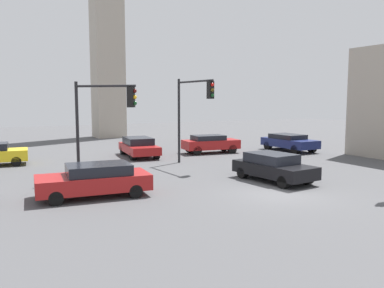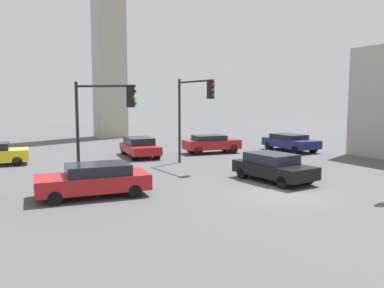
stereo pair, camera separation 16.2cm
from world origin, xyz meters
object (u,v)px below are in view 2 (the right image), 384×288
object	(u,v)px
car_3	(140,146)
car_6	(290,142)
traffic_light_1	(104,111)
car_1	(94,179)
car_0	(273,167)
traffic_light_0	(194,103)
car_5	(211,143)

from	to	relation	value
car_3	car_6	size ratio (longest dim) A/B	1.02
traffic_light_1	car_3	xyz separation A→B (m)	(4.59, 7.66, -2.87)
car_1	car_0	bearing A→B (deg)	178.94
traffic_light_1	car_3	world-z (taller)	traffic_light_1
traffic_light_0	car_5	size ratio (longest dim) A/B	1.22
car_3	car_0	bearing A→B (deg)	20.48
traffic_light_1	car_1	bearing A→B (deg)	-73.12
traffic_light_0	car_3	xyz separation A→B (m)	(-1.51, 5.67, -3.20)
traffic_light_1	car_6	distance (m)	17.44
car_0	car_3	size ratio (longest dim) A/B	0.92
car_1	car_3	distance (m)	12.05
car_0	car_5	world-z (taller)	car_0
car_3	car_6	world-z (taller)	car_3
traffic_light_0	car_6	bearing A→B (deg)	101.95
traffic_light_1	traffic_light_0	bearing A→B (deg)	58.54
car_0	car_5	xyz separation A→B (m)	(2.50, 10.66, 0.03)
car_1	traffic_light_1	bearing A→B (deg)	-108.42
traffic_light_1	car_0	distance (m)	9.03
traffic_light_1	car_5	size ratio (longest dim) A/B	1.13
traffic_light_1	car_0	world-z (taller)	traffic_light_1
traffic_light_1	car_5	world-z (taller)	traffic_light_1
car_3	car_6	distance (m)	12.17
traffic_light_1	car_3	size ratio (longest dim) A/B	1.03
traffic_light_1	car_6	world-z (taller)	traffic_light_1
car_1	car_6	size ratio (longest dim) A/B	1.02
car_0	car_3	xyz separation A→B (m)	(-3.06, 11.51, -0.00)
traffic_light_0	car_5	bearing A→B (deg)	135.81
car_5	car_3	bearing A→B (deg)	177.85
car_1	traffic_light_0	bearing A→B (deg)	-141.35
car_5	car_0	bearing A→B (deg)	-96.69
car_3	car_6	xyz separation A→B (m)	(11.87, -2.67, 0.01)
traffic_light_1	car_1	size ratio (longest dim) A/B	1.04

